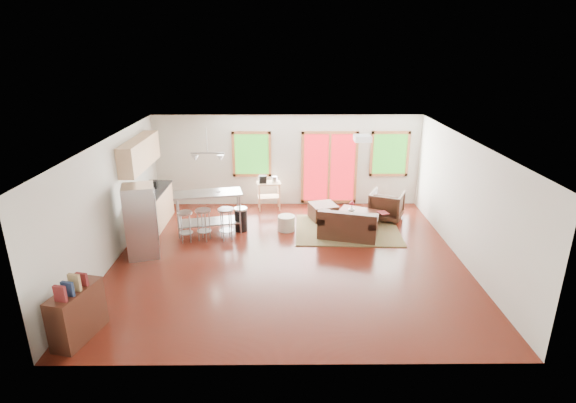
{
  "coord_description": "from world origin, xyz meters",
  "views": [
    {
      "loc": [
        -0.07,
        -8.91,
        4.46
      ],
      "look_at": [
        0.0,
        0.3,
        1.2
      ],
      "focal_mm": 28.0,
      "sensor_mm": 36.0,
      "label": 1
    }
  ],
  "objects_px": {
    "loveseat": "(348,226)",
    "coffee_table": "(359,213)",
    "ottoman": "(323,212)",
    "island": "(209,205)",
    "refrigerator": "(141,221)",
    "kitchen_cart": "(268,186)",
    "armchair": "(387,204)",
    "rug": "(347,230)"
  },
  "relations": [
    {
      "from": "ottoman",
      "to": "rug",
      "type": "bearing_deg",
      "value": -53.37
    },
    {
      "from": "coffee_table",
      "to": "island",
      "type": "distance_m",
      "value": 3.83
    },
    {
      "from": "rug",
      "to": "armchair",
      "type": "distance_m",
      "value": 1.44
    },
    {
      "from": "refrigerator",
      "to": "coffee_table",
      "type": "bearing_deg",
      "value": 3.33
    },
    {
      "from": "rug",
      "to": "kitchen_cart",
      "type": "relative_size",
      "value": 2.58
    },
    {
      "from": "rug",
      "to": "island",
      "type": "height_order",
      "value": "island"
    },
    {
      "from": "coffee_table",
      "to": "island",
      "type": "bearing_deg",
      "value": -173.7
    },
    {
      "from": "loveseat",
      "to": "island",
      "type": "distance_m",
      "value": 3.44
    },
    {
      "from": "armchair",
      "to": "island",
      "type": "height_order",
      "value": "island"
    },
    {
      "from": "refrigerator",
      "to": "island",
      "type": "xyz_separation_m",
      "value": [
        1.24,
        1.3,
        -0.1
      ]
    },
    {
      "from": "ottoman",
      "to": "refrigerator",
      "type": "height_order",
      "value": "refrigerator"
    },
    {
      "from": "coffee_table",
      "to": "ottoman",
      "type": "height_order",
      "value": "ottoman"
    },
    {
      "from": "coffee_table",
      "to": "ottoman",
      "type": "distance_m",
      "value": 0.99
    },
    {
      "from": "coffee_table",
      "to": "rug",
      "type": "bearing_deg",
      "value": -134.11
    },
    {
      "from": "loveseat",
      "to": "refrigerator",
      "type": "relative_size",
      "value": 0.95
    },
    {
      "from": "kitchen_cart",
      "to": "refrigerator",
      "type": "bearing_deg",
      "value": -132.33
    },
    {
      "from": "loveseat",
      "to": "coffee_table",
      "type": "relative_size",
      "value": 1.34
    },
    {
      "from": "island",
      "to": "kitchen_cart",
      "type": "relative_size",
      "value": 1.73
    },
    {
      "from": "coffee_table",
      "to": "kitchen_cart",
      "type": "height_order",
      "value": "kitchen_cart"
    },
    {
      "from": "armchair",
      "to": "island",
      "type": "xyz_separation_m",
      "value": [
        -4.58,
        -0.85,
        0.29
      ]
    },
    {
      "from": "coffee_table",
      "to": "ottoman",
      "type": "xyz_separation_m",
      "value": [
        -0.9,
        0.39,
        -0.12
      ]
    },
    {
      "from": "armchair",
      "to": "island",
      "type": "bearing_deg",
      "value": 34.72
    },
    {
      "from": "loveseat",
      "to": "coffee_table",
      "type": "distance_m",
      "value": 0.89
    },
    {
      "from": "ottoman",
      "to": "refrigerator",
      "type": "relative_size",
      "value": 0.4
    },
    {
      "from": "rug",
      "to": "loveseat",
      "type": "xyz_separation_m",
      "value": [
        -0.05,
        -0.44,
        0.28
      ]
    },
    {
      "from": "coffee_table",
      "to": "refrigerator",
      "type": "distance_m",
      "value": 5.34
    },
    {
      "from": "coffee_table",
      "to": "refrigerator",
      "type": "relative_size",
      "value": 0.7
    },
    {
      "from": "ottoman",
      "to": "island",
      "type": "relative_size",
      "value": 0.38
    },
    {
      "from": "refrigerator",
      "to": "loveseat",
      "type": "bearing_deg",
      "value": -4.26
    },
    {
      "from": "rug",
      "to": "ottoman",
      "type": "height_order",
      "value": "ottoman"
    },
    {
      "from": "coffee_table",
      "to": "ottoman",
      "type": "bearing_deg",
      "value": 156.3
    },
    {
      "from": "armchair",
      "to": "coffee_table",
      "type": "bearing_deg",
      "value": 52.54
    },
    {
      "from": "rug",
      "to": "kitchen_cart",
      "type": "xyz_separation_m",
      "value": [
        -2.04,
        1.54,
        0.67
      ]
    },
    {
      "from": "refrigerator",
      "to": "kitchen_cart",
      "type": "distance_m",
      "value": 3.93
    },
    {
      "from": "refrigerator",
      "to": "kitchen_cart",
      "type": "xyz_separation_m",
      "value": [
        2.65,
        2.91,
        -0.13
      ]
    },
    {
      "from": "loveseat",
      "to": "coffee_table",
      "type": "bearing_deg",
      "value": 79.11
    },
    {
      "from": "coffee_table",
      "to": "kitchen_cart",
      "type": "bearing_deg",
      "value": 153.47
    },
    {
      "from": "loveseat",
      "to": "ottoman",
      "type": "xyz_separation_m",
      "value": [
        -0.5,
        1.19,
        -0.07
      ]
    },
    {
      "from": "ottoman",
      "to": "coffee_table",
      "type": "bearing_deg",
      "value": -23.7
    },
    {
      "from": "rug",
      "to": "armchair",
      "type": "bearing_deg",
      "value": 34.47
    },
    {
      "from": "armchair",
      "to": "ottoman",
      "type": "distance_m",
      "value": 1.7
    },
    {
      "from": "refrigerator",
      "to": "rug",
      "type": "bearing_deg",
      "value": 0.71
    }
  ]
}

